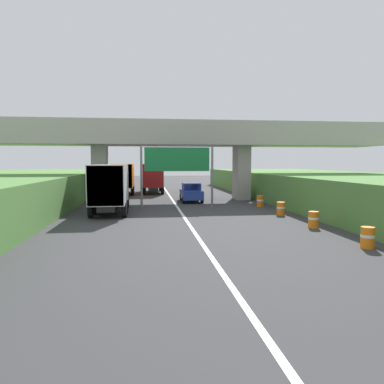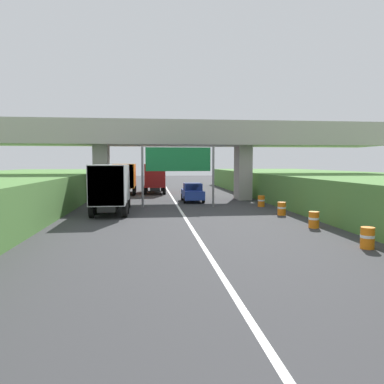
{
  "view_description": "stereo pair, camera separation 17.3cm",
  "coord_description": "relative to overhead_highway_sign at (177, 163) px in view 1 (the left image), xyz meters",
  "views": [
    {
      "loc": [
        -2.39,
        -0.74,
        3.57
      ],
      "look_at": [
        0.0,
        18.58,
        2.0
      ],
      "focal_mm": 33.94,
      "sensor_mm": 36.0,
      "label": 1
    },
    {
      "loc": [
        -2.21,
        -0.76,
        3.57
      ],
      "look_at": [
        0.0,
        18.58,
        2.0
      ],
      "focal_mm": 33.94,
      "sensor_mm": 36.0,
      "label": 2
    }
  ],
  "objects": [
    {
      "name": "truck_orange",
      "position": [
        -5.11,
        13.27,
        -1.64
      ],
      "size": [
        2.44,
        7.3,
        3.44
      ],
      "color": "black",
      "rests_on": "ground"
    },
    {
      "name": "car_blue",
      "position": [
        1.6,
        3.85,
        -2.71
      ],
      "size": [
        1.86,
        4.1,
        1.72
      ],
      "color": "#233D9E",
      "rests_on": "ground"
    },
    {
      "name": "truck_red",
      "position": [
        -1.74,
        14.2,
        -1.64
      ],
      "size": [
        2.44,
        7.3,
        3.44
      ],
      "color": "black",
      "rests_on": "ground"
    },
    {
      "name": "construction_barrel_4",
      "position": [
        6.74,
        -0.48,
        -3.11
      ],
      "size": [
        0.57,
        0.57,
        0.9
      ],
      "color": "orange",
      "rests_on": "ground"
    },
    {
      "name": "overhead_highway_sign",
      "position": [
        0.0,
        0.0,
        0.0
      ],
      "size": [
        5.88,
        0.18,
        4.9
      ],
      "color": "slate",
      "rests_on": "ground"
    },
    {
      "name": "truck_silver",
      "position": [
        -4.98,
        -2.78,
        -1.64
      ],
      "size": [
        2.44,
        7.3,
        3.44
      ],
      "color": "black",
      "rests_on": "ground"
    },
    {
      "name": "construction_barrel_1",
      "position": [
        6.74,
        -15.07,
        -3.11
      ],
      "size": [
        0.57,
        0.57,
        0.9
      ],
      "color": "orange",
      "rests_on": "ground"
    },
    {
      "name": "construction_barrel_2",
      "position": [
        6.68,
        -10.21,
        -3.11
      ],
      "size": [
        0.57,
        0.57,
        0.9
      ],
      "color": "orange",
      "rests_on": "ground"
    },
    {
      "name": "lane_centre_stripe",
      "position": [
        0.0,
        -1.25,
        -3.57
      ],
      "size": [
        0.2,
        94.04,
        0.01
      ],
      "primitive_type": "cube",
      "color": "white",
      "rests_on": "ground"
    },
    {
      "name": "overpass_bridge",
      "position": [
        0.0,
        5.51,
        1.96
      ],
      "size": [
        40.0,
        4.8,
        7.4
      ],
      "color": "#ADA89E",
      "rests_on": "ground"
    },
    {
      "name": "construction_barrel_3",
      "position": [
        6.66,
        -5.34,
        -3.11
      ],
      "size": [
        0.57,
        0.57,
        0.9
      ],
      "color": "orange",
      "rests_on": "ground"
    }
  ]
}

